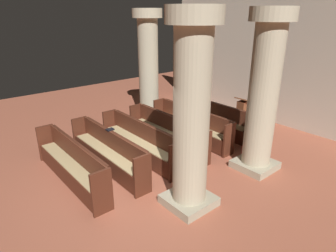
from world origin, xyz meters
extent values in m
plane|color=#AD5B42|center=(0.00, 0.00, 0.00)|extent=(19.20, 19.20, 0.00)
cube|color=beige|center=(0.00, 6.08, 2.25)|extent=(10.00, 0.16, 4.50)
cube|color=#562819|center=(-0.98, 3.65, 0.44)|extent=(2.97, 0.38, 0.05)
cube|color=#562819|center=(-0.98, 3.82, 0.70)|extent=(2.97, 0.04, 0.48)
cube|color=#492215|center=(-0.98, 3.87, 0.93)|extent=(2.85, 0.06, 0.02)
cube|color=#4E2416|center=(-2.49, 3.65, 0.47)|extent=(0.06, 0.44, 0.94)
cube|color=#4E2416|center=(0.54, 3.65, 0.47)|extent=(0.06, 0.44, 0.94)
cube|color=#522618|center=(-0.98, 3.48, 0.22)|extent=(2.97, 0.03, 0.40)
cube|color=tan|center=(-0.98, 3.63, 0.48)|extent=(2.73, 0.32, 0.03)
cube|color=#562819|center=(-0.98, 2.70, 0.44)|extent=(2.97, 0.38, 0.05)
cube|color=#562819|center=(-0.98, 2.87, 0.70)|extent=(2.97, 0.04, 0.48)
cube|color=#492215|center=(-0.98, 2.91, 0.93)|extent=(2.85, 0.06, 0.02)
cube|color=#4E2416|center=(-2.49, 2.70, 0.47)|extent=(0.06, 0.44, 0.94)
cube|color=#4E2416|center=(0.54, 2.70, 0.47)|extent=(0.06, 0.44, 0.94)
cube|color=#522618|center=(-0.98, 2.52, 0.22)|extent=(2.97, 0.03, 0.40)
cube|color=tan|center=(-0.98, 2.68, 0.48)|extent=(2.73, 0.32, 0.03)
cube|color=#562819|center=(-0.98, 1.75, 0.44)|extent=(2.97, 0.38, 0.05)
cube|color=#562819|center=(-0.98, 1.91, 0.70)|extent=(2.97, 0.04, 0.48)
cube|color=#492215|center=(-0.98, 1.96, 0.93)|extent=(2.85, 0.06, 0.02)
cube|color=#4E2416|center=(-2.49, 1.75, 0.47)|extent=(0.06, 0.44, 0.94)
cube|color=#4E2416|center=(0.54, 1.75, 0.47)|extent=(0.06, 0.44, 0.94)
cube|color=#522618|center=(-0.98, 1.57, 0.22)|extent=(2.97, 0.03, 0.40)
cube|color=tan|center=(-0.98, 1.73, 0.48)|extent=(2.73, 0.32, 0.03)
cube|color=#562819|center=(-0.98, 0.79, 0.44)|extent=(2.97, 0.38, 0.05)
cube|color=#562819|center=(-0.98, 0.96, 0.70)|extent=(2.97, 0.04, 0.48)
cube|color=#492215|center=(-0.98, 1.01, 0.93)|extent=(2.85, 0.06, 0.02)
cube|color=#4E2416|center=(-2.49, 0.79, 0.47)|extent=(0.06, 0.44, 0.94)
cube|color=#4E2416|center=(0.54, 0.79, 0.47)|extent=(0.06, 0.44, 0.94)
cube|color=#522618|center=(-0.98, 0.62, 0.22)|extent=(2.97, 0.03, 0.40)
cube|color=tan|center=(-0.98, 0.77, 0.48)|extent=(2.73, 0.32, 0.03)
cube|color=#562819|center=(-0.98, -0.16, 0.44)|extent=(2.97, 0.38, 0.05)
cube|color=#562819|center=(-0.98, 0.00, 0.70)|extent=(2.97, 0.04, 0.48)
cube|color=#492215|center=(-0.98, 0.05, 0.93)|extent=(2.85, 0.06, 0.02)
cube|color=#4E2416|center=(-2.49, -0.16, 0.47)|extent=(0.06, 0.44, 0.94)
cube|color=#4E2416|center=(0.54, -0.16, 0.47)|extent=(0.06, 0.44, 0.94)
cube|color=#522618|center=(-0.98, -0.34, 0.22)|extent=(2.97, 0.03, 0.40)
cube|color=tan|center=(-0.98, -0.18, 0.48)|extent=(2.73, 0.32, 0.03)
cube|color=#562819|center=(-0.98, -1.12, 0.44)|extent=(2.97, 0.38, 0.05)
cube|color=#562819|center=(-0.98, -0.95, 0.70)|extent=(2.97, 0.04, 0.48)
cube|color=#492215|center=(-0.98, -0.90, 0.93)|extent=(2.85, 0.06, 0.02)
cube|color=#4E2416|center=(-2.49, -1.12, 0.47)|extent=(0.06, 0.44, 0.94)
cube|color=#4E2416|center=(0.54, -1.12, 0.47)|extent=(0.06, 0.44, 0.94)
cube|color=#522618|center=(-0.98, -1.29, 0.22)|extent=(2.97, 0.03, 0.40)
cube|color=tan|center=(-0.98, -1.14, 0.48)|extent=(2.73, 0.32, 0.03)
cube|color=tan|center=(1.40, 2.69, 0.09)|extent=(0.93, 0.93, 0.18)
cylinder|color=#BCB293|center=(1.40, 2.69, 1.85)|extent=(0.69, 0.69, 3.33)
cylinder|color=beige|center=(1.40, 2.69, 3.66)|extent=(1.00, 1.00, 0.30)
cube|color=tan|center=(-3.31, 2.89, 0.09)|extent=(0.93, 0.93, 0.18)
cylinder|color=#BCB293|center=(-3.31, 2.89, 1.85)|extent=(0.69, 0.69, 3.33)
cylinder|color=beige|center=(-3.31, 2.89, 3.66)|extent=(1.00, 1.00, 0.30)
cube|color=tan|center=(1.40, 0.37, 0.09)|extent=(0.92, 0.92, 0.18)
cylinder|color=#BCB293|center=(1.40, 0.37, 1.85)|extent=(0.68, 0.68, 3.33)
cylinder|color=beige|center=(1.40, 0.37, 3.66)|extent=(0.99, 0.99, 0.30)
cube|color=brown|center=(-0.49, 4.64, 0.03)|extent=(0.45, 0.45, 0.06)
cube|color=brown|center=(-0.49, 4.64, 0.47)|extent=(0.28, 0.28, 0.95)
cube|color=brown|center=(-0.49, 4.64, 1.01)|extent=(0.48, 0.35, 0.15)
cube|color=black|center=(-1.13, 0.05, 0.96)|extent=(0.14, 0.18, 0.03)
cube|color=maroon|center=(0.86, 3.25, 0.12)|extent=(0.38, 0.25, 0.23)
camera|label=1|loc=(4.97, -3.21, 3.70)|focal=31.24mm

